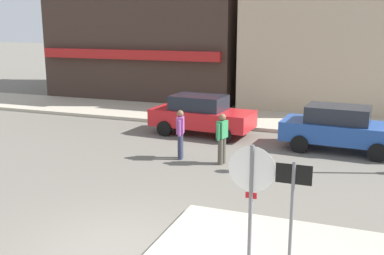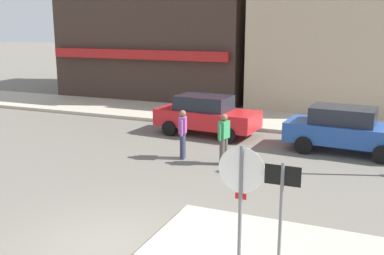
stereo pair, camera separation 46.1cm
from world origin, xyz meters
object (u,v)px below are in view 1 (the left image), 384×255
parked_car_nearest (201,114)px  pedestrian_crossing_near (222,137)px  one_way_sign (292,206)px  stop_sign (251,189)px  pedestrian_crossing_far (180,133)px  parked_car_second (340,128)px

parked_car_nearest → pedestrian_crossing_near: bearing=-61.2°
one_way_sign → parked_car_nearest: (-4.86, 9.24, -0.52)m
stop_sign → one_way_sign: size_ratio=1.10×
stop_sign → pedestrian_crossing_far: stop_sign is taller
stop_sign → pedestrian_crossing_near: (-2.25, 5.76, -0.65)m
parked_car_second → pedestrian_crossing_near: (-3.37, -2.91, 0.06)m
stop_sign → one_way_sign: 0.74m
one_way_sign → parked_car_second: one_way_sign is taller
stop_sign → parked_car_second: size_ratio=0.56×
parked_car_nearest → pedestrian_crossing_far: pedestrian_crossing_far is taller
pedestrian_crossing_far → one_way_sign: bearing=-53.2°
parked_car_nearest → pedestrian_crossing_near: 3.92m
one_way_sign → pedestrian_crossing_near: (-2.97, 5.80, -0.46)m
parked_car_second → pedestrian_crossing_far: pedestrian_crossing_far is taller
stop_sign → pedestrian_crossing_near: size_ratio=1.43×
parked_car_second → pedestrian_crossing_near: bearing=-139.3°
stop_sign → pedestrian_crossing_near: bearing=111.4°
parked_car_nearest → parked_car_second: (5.27, -0.53, 0.00)m
one_way_sign → pedestrian_crossing_far: size_ratio=1.30×
one_way_sign → parked_car_nearest: one_way_sign is taller
one_way_sign → pedestrian_crossing_far: (-4.40, 5.88, -0.46)m
parked_car_nearest → pedestrian_crossing_far: size_ratio=2.56×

